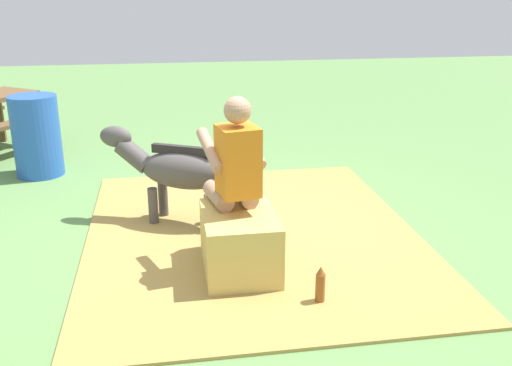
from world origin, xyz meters
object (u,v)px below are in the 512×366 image
Objects in this scene: soda_bottle at (320,286)px; hay_bale at (240,243)px; pony_standing at (175,170)px; water_barrel at (37,136)px; person_seated at (233,173)px.

hay_bale is at bearing 41.78° from soda_bottle.
pony_standing reaches higher than soda_bottle.
pony_standing is 1.32× the size of water_barrel.
water_barrel is at bearing 36.60° from soda_bottle.
hay_bale is 0.74m from soda_bottle.
water_barrel is (3.33, 2.48, 0.33)m from soda_bottle.
person_seated is (0.16, 0.02, 0.52)m from hay_bale.
pony_standing is at bearing 30.38° from soda_bottle.
person_seated is at bearing -143.16° from water_barrel.
soda_bottle is at bearing -144.29° from person_seated.
pony_standing is 1.90m from soda_bottle.
person_seated is at bearing 7.56° from hay_bale.
water_barrel is at bearing 41.59° from pony_standing.
hay_bale is 0.54m from person_seated.
soda_bottle is (-0.55, -0.49, -0.11)m from hay_bale.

